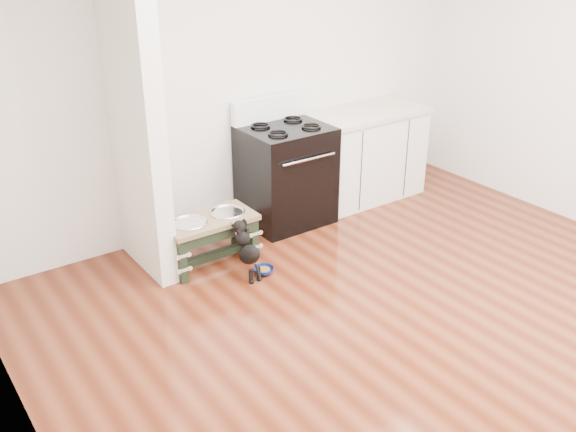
% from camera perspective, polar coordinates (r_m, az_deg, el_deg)
% --- Properties ---
extents(ground, '(5.00, 5.00, 0.00)m').
position_cam_1_polar(ground, '(4.60, 13.04, -10.58)').
color(ground, '#491B0D').
rests_on(ground, ground).
extents(room_shell, '(5.00, 5.00, 5.00)m').
position_cam_1_polar(room_shell, '(3.91, 15.34, 9.15)').
color(room_shell, silver).
rests_on(room_shell, ground).
extents(partition_wall, '(0.15, 0.80, 2.70)m').
position_cam_1_polar(partition_wall, '(4.98, -13.56, 9.44)').
color(partition_wall, silver).
rests_on(partition_wall, ground).
extents(oven_range, '(0.76, 0.69, 1.14)m').
position_cam_1_polar(oven_range, '(5.94, -0.21, 3.82)').
color(oven_range, black).
rests_on(oven_range, ground).
extents(cabinet_run, '(1.24, 0.64, 0.91)m').
position_cam_1_polar(cabinet_run, '(6.54, 6.76, 5.44)').
color(cabinet_run, silver).
rests_on(cabinet_run, ground).
extents(dog_feeder, '(0.76, 0.41, 0.43)m').
position_cam_1_polar(dog_feeder, '(5.29, -6.96, -1.36)').
color(dog_feeder, black).
rests_on(dog_feeder, ground).
extents(puppy, '(0.13, 0.39, 0.46)m').
position_cam_1_polar(puppy, '(5.09, -3.70, -2.84)').
color(puppy, black).
rests_on(puppy, ground).
extents(floor_bowl, '(0.19, 0.19, 0.05)m').
position_cam_1_polar(floor_bowl, '(5.23, -2.17, -4.87)').
color(floor_bowl, navy).
rests_on(floor_bowl, ground).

